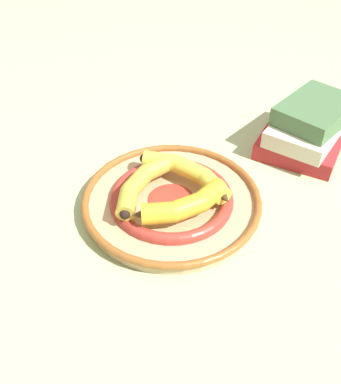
{
  "coord_description": "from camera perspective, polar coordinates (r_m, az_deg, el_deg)",
  "views": [
    {
      "loc": [
        0.55,
        -0.29,
        0.56
      ],
      "look_at": [
        0.03,
        -0.0,
        0.04
      ],
      "focal_mm": 42.0,
      "sensor_mm": 36.0,
      "label": 1
    }
  ],
  "objects": [
    {
      "name": "banana_b",
      "position": [
        0.8,
        -3.61,
        1.26
      ],
      "size": [
        0.11,
        0.16,
        0.03
      ],
      "rotation": [
        0.0,
        0.0,
        5.29
      ],
      "color": "gold",
      "rests_on": "decorative_bowl"
    },
    {
      "name": "decorative_bowl",
      "position": [
        0.81,
        0.0,
        -1.16
      ],
      "size": [
        0.32,
        0.32,
        0.03
      ],
      "color": "tan",
      "rests_on": "ground_plane"
    },
    {
      "name": "banana_a",
      "position": [
        0.82,
        2.41,
        2.44
      ],
      "size": [
        0.19,
        0.1,
        0.03
      ],
      "rotation": [
        0.0,
        0.0,
        3.55
      ],
      "color": "yellow",
      "rests_on": "decorative_bowl"
    },
    {
      "name": "book_stack",
      "position": [
        0.98,
        16.98,
        7.86
      ],
      "size": [
        0.24,
        0.24,
        0.11
      ],
      "rotation": [
        0.0,
        0.0,
        2.03
      ],
      "color": "#AD2328",
      "rests_on": "ground_plane"
    },
    {
      "name": "ground_plane",
      "position": [
        0.84,
        -0.92,
        -0.71
      ],
      "size": [
        2.8,
        2.8,
        0.0
      ],
      "primitive_type": "plane",
      "color": "#B2C693"
    },
    {
      "name": "banana_c",
      "position": [
        0.75,
        1.69,
        -1.74
      ],
      "size": [
        0.06,
        0.18,
        0.04
      ],
      "rotation": [
        0.0,
        0.0,
        7.82
      ],
      "color": "gold",
      "rests_on": "decorative_bowl"
    }
  ]
}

